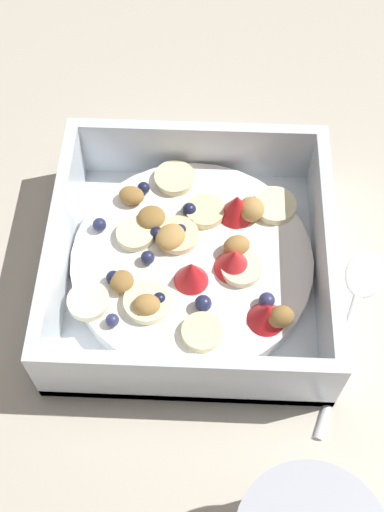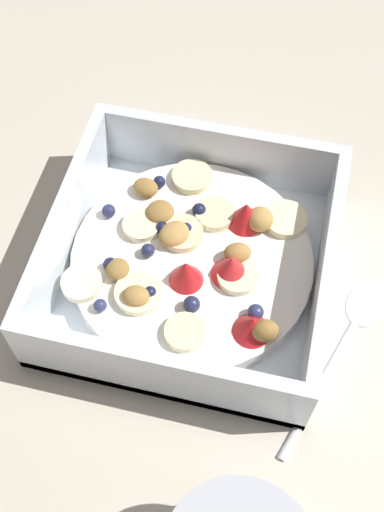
{
  "view_description": "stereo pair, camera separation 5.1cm",
  "coord_description": "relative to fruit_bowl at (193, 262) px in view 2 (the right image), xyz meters",
  "views": [
    {
      "loc": [
        -0.03,
        0.28,
        0.47
      ],
      "look_at": [
        -0.02,
        0.01,
        0.03
      ],
      "focal_mm": 45.38,
      "sensor_mm": 36.0,
      "label": 1
    },
    {
      "loc": [
        -0.08,
        0.27,
        0.47
      ],
      "look_at": [
        -0.02,
        0.01,
        0.03
      ],
      "focal_mm": 45.38,
      "sensor_mm": 36.0,
      "label": 2
    }
  ],
  "objects": [
    {
      "name": "fruit_bowl",
      "position": [
        0.0,
        0.0,
        0.0
      ],
      "size": [
        0.22,
        0.22,
        0.07
      ],
      "color": "white",
      "rests_on": "ground"
    },
    {
      "name": "ground_plane",
      "position": [
        0.02,
        -0.01,
        -0.02
      ],
      "size": [
        2.4,
        2.4,
        0.0
      ],
      "primitive_type": "plane",
      "color": "beige"
    },
    {
      "name": "spoon",
      "position": [
        -0.13,
        0.02,
        -0.02
      ],
      "size": [
        0.07,
        0.17,
        0.01
      ],
      "color": "silver",
      "rests_on": "ground"
    }
  ]
}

